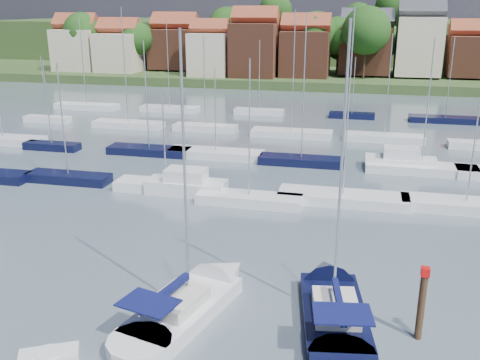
# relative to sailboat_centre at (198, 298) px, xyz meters

# --- Properties ---
(ground) EXTENTS (260.00, 260.00, 0.00)m
(ground) POSITION_rel_sailboat_centre_xyz_m (-1.18, 37.42, -0.35)
(ground) COLOR #404C57
(ground) RESTS_ON ground
(sailboat_centre) EXTENTS (5.99, 12.25, 16.07)m
(sailboat_centre) POSITION_rel_sailboat_centre_xyz_m (0.00, 0.00, 0.00)
(sailboat_centre) COLOR silver
(sailboat_centre) RESTS_ON ground
(sailboat_navy) EXTENTS (5.02, 12.29, 16.52)m
(sailboat_navy) POSITION_rel_sailboat_centre_xyz_m (7.19, 1.23, 0.00)
(sailboat_navy) COLOR black
(sailboat_navy) RESTS_ON ground
(tender) EXTENTS (2.96, 2.35, 0.58)m
(tender) POSITION_rel_sailboat_centre_xyz_m (-5.24, -6.42, -0.13)
(tender) COLOR silver
(tender) RESTS_ON ground
(timber_piling) EXTENTS (0.40, 0.40, 6.15)m
(timber_piling) POSITION_rel_sailboat_centre_xyz_m (11.58, -0.72, 0.55)
(timber_piling) COLOR #4C331E
(timber_piling) RESTS_ON ground
(buoy_e) EXTENTS (0.47, 0.47, 0.47)m
(buoy_e) POSITION_rel_sailboat_centre_xyz_m (5.49, 3.41, -0.35)
(buoy_e) COLOR beige
(buoy_e) RESTS_ON ground
(buoy_g) EXTENTS (0.53, 0.53, 0.53)m
(buoy_g) POSITION_rel_sailboat_centre_xyz_m (1.36, 1.15, -0.35)
(buoy_g) COLOR beige
(buoy_g) RESTS_ON ground
(marina_field) EXTENTS (79.62, 41.41, 15.93)m
(marina_field) POSITION_rel_sailboat_centre_xyz_m (0.73, 32.56, 0.08)
(marina_field) COLOR silver
(marina_field) RESTS_ON ground
(far_shore_town) EXTENTS (212.46, 90.00, 22.27)m
(far_shore_town) POSITION_rel_sailboat_centre_xyz_m (1.05, 130.08, 4.25)
(far_shore_town) COLOR #344C26
(far_shore_town) RESTS_ON ground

